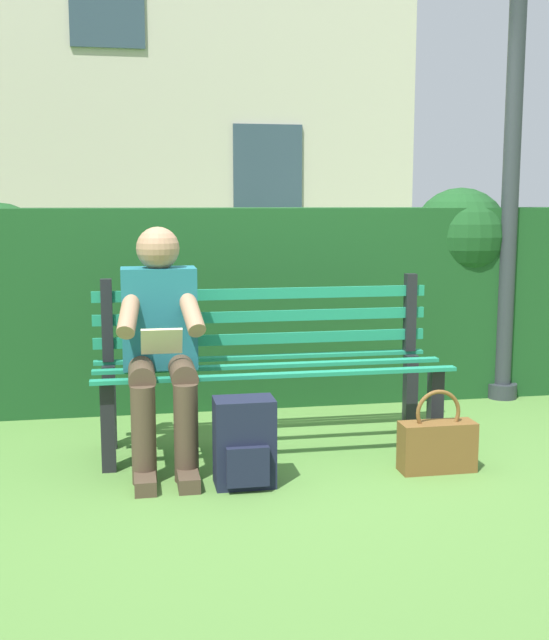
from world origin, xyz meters
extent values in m
plane|color=#517F38|center=(0.00, 0.00, 0.00)|extent=(60.00, 60.00, 0.00)
cube|color=black|center=(-0.85, 0.19, 0.23)|extent=(0.07, 0.07, 0.45)
cube|color=black|center=(0.85, 0.19, 0.23)|extent=(0.07, 0.07, 0.45)
cube|color=black|center=(-0.85, -0.19, 0.23)|extent=(0.07, 0.07, 0.45)
cube|color=black|center=(0.85, -0.19, 0.23)|extent=(0.07, 0.07, 0.45)
cube|color=#1E8460|center=(0.00, -0.24, 0.46)|extent=(1.87, 0.06, 0.02)
cube|color=#1E8460|center=(0.00, 0.00, 0.46)|extent=(1.87, 0.06, 0.02)
cube|color=#1E8460|center=(0.00, 0.24, 0.46)|extent=(1.87, 0.06, 0.02)
cube|color=black|center=(-0.85, -0.23, 0.70)|extent=(0.06, 0.06, 0.45)
cube|color=black|center=(0.85, -0.23, 0.70)|extent=(0.06, 0.06, 0.45)
cube|color=#1E8460|center=(0.00, -0.23, 0.57)|extent=(1.87, 0.02, 0.06)
cube|color=#1E8460|center=(0.00, -0.23, 0.70)|extent=(1.87, 0.02, 0.06)
cube|color=#1E8460|center=(0.00, -0.23, 0.82)|extent=(1.87, 0.02, 0.06)
cube|color=#1E6672|center=(0.58, -0.02, 0.73)|extent=(0.38, 0.22, 0.52)
sphere|color=#A57A5B|center=(0.58, 0.00, 1.09)|extent=(0.22, 0.22, 0.22)
cylinder|color=#473828|center=(0.48, 0.19, 0.49)|extent=(0.13, 0.42, 0.13)
cylinder|color=#473828|center=(0.68, 0.19, 0.49)|extent=(0.13, 0.42, 0.13)
cylinder|color=#473828|center=(0.48, 0.40, 0.24)|extent=(0.12, 0.12, 0.47)
cylinder|color=#473828|center=(0.68, 0.40, 0.24)|extent=(0.12, 0.12, 0.47)
cube|color=#473828|center=(0.48, 0.48, 0.04)|extent=(0.10, 0.24, 0.07)
cube|color=#473828|center=(0.68, 0.48, 0.04)|extent=(0.10, 0.24, 0.07)
cylinder|color=#A57A5B|center=(0.43, 0.12, 0.80)|extent=(0.14, 0.32, 0.26)
cylinder|color=#A57A5B|center=(0.73, 0.12, 0.80)|extent=(0.14, 0.32, 0.26)
cube|color=beige|center=(0.58, 0.24, 0.66)|extent=(0.20, 0.07, 0.13)
cube|color=#19471E|center=(0.15, -1.22, 0.64)|extent=(5.58, 0.73, 1.29)
sphere|color=#19471E|center=(-1.53, -1.11, 1.09)|extent=(0.66, 0.66, 0.66)
sphere|color=#19471E|center=(1.54, -1.29, 1.03)|extent=(0.59, 0.59, 0.59)
cube|color=beige|center=(0.90, -7.71, 3.05)|extent=(7.90, 3.00, 6.10)
cube|color=#334756|center=(-1.07, -6.19, 1.71)|extent=(0.90, 0.04, 1.20)
cube|color=#191E33|center=(0.22, 0.51, 0.21)|extent=(0.28, 0.19, 0.42)
cube|color=#191E33|center=(0.22, 0.62, 0.13)|extent=(0.20, 0.04, 0.18)
cylinder|color=#191E33|center=(0.14, 0.40, 0.23)|extent=(0.04, 0.04, 0.25)
cylinder|color=#191E33|center=(0.30, 0.40, 0.23)|extent=(0.04, 0.04, 0.25)
cube|color=brown|center=(-0.75, 0.49, 0.12)|extent=(0.38, 0.14, 0.25)
torus|color=brown|center=(-0.75, 0.49, 0.30)|extent=(0.23, 0.02, 0.23)
cylinder|color=#2D3338|center=(-1.76, -0.85, 0.05)|extent=(0.20, 0.20, 0.10)
cylinder|color=#2D3338|center=(-1.76, -0.85, 1.49)|extent=(0.11, 0.11, 2.99)
camera|label=1|loc=(0.74, 4.09, 1.33)|focal=44.70mm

